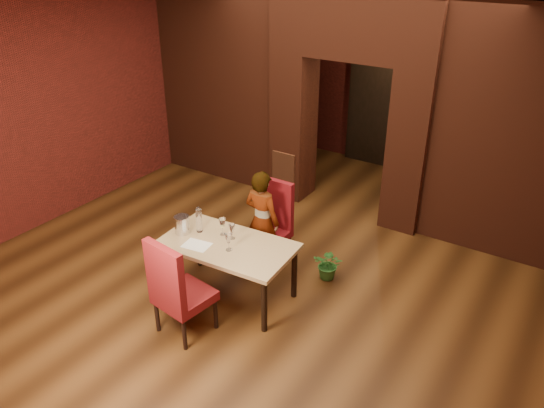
{
  "coord_description": "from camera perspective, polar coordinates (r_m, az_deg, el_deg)",
  "views": [
    {
      "loc": [
        3.1,
        -4.82,
        3.86
      ],
      "look_at": [
        -0.05,
        0.0,
        0.9
      ],
      "focal_mm": 35.0,
      "sensor_mm": 36.0,
      "label": 1
    }
  ],
  "objects": [
    {
      "name": "floor",
      "position": [
        6.91,
        0.34,
        -6.73
      ],
      "size": [
        8.0,
        8.0,
        0.0
      ],
      "primitive_type": "plane",
      "color": "#4D2D13",
      "rests_on": "ground"
    },
    {
      "name": "ceiling",
      "position": [
        5.77,
        0.43,
        20.66
      ],
      "size": [
        7.0,
        8.0,
        0.04
      ],
      "primitive_type": "cube",
      "color": "silver",
      "rests_on": "ground"
    },
    {
      "name": "wall_back",
      "position": [
        9.62,
        13.77,
        12.89
      ],
      "size": [
        7.0,
        0.04,
        3.2
      ],
      "primitive_type": "cube",
      "color": "maroon",
      "rests_on": "ground"
    },
    {
      "name": "wall_left",
      "position": [
        8.48,
        -20.24,
        10.12
      ],
      "size": [
        0.04,
        8.0,
        3.2
      ],
      "primitive_type": "cube",
      "color": "maroon",
      "rests_on": "ground"
    },
    {
      "name": "pillar_left",
      "position": [
        8.38,
        2.35,
        8.35
      ],
      "size": [
        0.55,
        0.55,
        2.3
      ],
      "primitive_type": "cube",
      "color": "maroon",
      "rests_on": "ground"
    },
    {
      "name": "pillar_right",
      "position": [
        7.65,
        14.7,
        5.56
      ],
      "size": [
        0.55,
        0.55,
        2.3
      ],
      "primitive_type": "cube",
      "color": "maroon",
      "rests_on": "ground"
    },
    {
      "name": "lintel",
      "position": [
        7.57,
        9.1,
        18.49
      ],
      "size": [
        2.45,
        0.55,
        0.9
      ],
      "primitive_type": "cube",
      "color": "maroon",
      "rests_on": "ground"
    },
    {
      "name": "wing_wall_left",
      "position": [
        9.03,
        -5.48,
        12.62
      ],
      "size": [
        2.28,
        0.35,
        3.2
      ],
      "primitive_type": "cube",
      "color": "maroon",
      "rests_on": "ground"
    },
    {
      "name": "wing_wall_right",
      "position": [
        7.22,
        25.7,
        6.26
      ],
      "size": [
        2.28,
        0.35,
        3.2
      ],
      "primitive_type": "cube",
      "color": "maroon",
      "rests_on": "ground"
    },
    {
      "name": "vent_panel",
      "position": [
        8.36,
        1.23,
        3.91
      ],
      "size": [
        0.4,
        0.03,
        0.5
      ],
      "primitive_type": "cube",
      "color": "#A0522E",
      "rests_on": "ground"
    },
    {
      "name": "rear_door",
      "position": [
        9.84,
        11.09,
        10.15
      ],
      "size": [
        0.9,
        0.08,
        2.1
      ],
      "primitive_type": "cube",
      "color": "black",
      "rests_on": "ground"
    },
    {
      "name": "rear_door_frame",
      "position": [
        9.81,
        11.0,
        10.09
      ],
      "size": [
        1.02,
        0.04,
        2.22
      ],
      "primitive_type": "cube",
      "color": "black",
      "rests_on": "ground"
    },
    {
      "name": "dining_table",
      "position": [
        6.24,
        -4.71,
        -7.05
      ],
      "size": [
        1.57,
        0.96,
        0.71
      ],
      "primitive_type": "cube",
      "rotation": [
        0.0,
        0.0,
        0.07
      ],
      "color": "tan",
      "rests_on": "ground"
    },
    {
      "name": "chair_far",
      "position": [
        6.7,
        -0.59,
        -2.35
      ],
      "size": [
        0.51,
        0.51,
        1.11
      ],
      "primitive_type": "cube",
      "rotation": [
        0.0,
        0.0,
        -0.01
      ],
      "color": "maroon",
      "rests_on": "ground"
    },
    {
      "name": "chair_near",
      "position": [
        5.66,
        -9.48,
        -8.65
      ],
      "size": [
        0.59,
        0.59,
        1.15
      ],
      "primitive_type": "cube",
      "rotation": [
        0.0,
        0.0,
        3.01
      ],
      "color": "maroon",
      "rests_on": "ground"
    },
    {
      "name": "person_seated",
      "position": [
        6.58,
        -1.08,
        -1.79
      ],
      "size": [
        0.5,
        0.33,
        1.33
      ],
      "primitive_type": "imported",
      "rotation": [
        0.0,
        0.0,
        3.11
      ],
      "color": "white",
      "rests_on": "ground"
    },
    {
      "name": "wine_glass_a",
      "position": [
        6.17,
        -5.35,
        -2.45
      ],
      "size": [
        0.08,
        0.08,
        0.21
      ],
      "primitive_type": null,
      "color": "white",
      "rests_on": "dining_table"
    },
    {
      "name": "wine_glass_b",
      "position": [
        6.09,
        -4.31,
        -2.97
      ],
      "size": [
        0.08,
        0.08,
        0.18
      ],
      "primitive_type": null,
      "color": "white",
      "rests_on": "dining_table"
    },
    {
      "name": "wine_glass_c",
      "position": [
        5.88,
        -4.69,
        -4.08
      ],
      "size": [
        0.08,
        0.08,
        0.21
      ],
      "primitive_type": null,
      "color": "white",
      "rests_on": "dining_table"
    },
    {
      "name": "tasting_sheet",
      "position": [
        6.05,
        -8.1,
        -4.41
      ],
      "size": [
        0.33,
        0.26,
        0.0
      ],
      "primitive_type": "cube",
      "rotation": [
        0.0,
        0.0,
        0.15
      ],
      "color": "white",
      "rests_on": "dining_table"
    },
    {
      "name": "wine_bucket",
      "position": [
        6.27,
        -9.65,
        -2.21
      ],
      "size": [
        0.18,
        0.18,
        0.22
      ],
      "primitive_type": "cylinder",
      "color": "silver",
      "rests_on": "dining_table"
    },
    {
      "name": "water_bottle",
      "position": [
        6.24,
        -7.86,
        -1.68
      ],
      "size": [
        0.07,
        0.07,
        0.31
      ],
      "primitive_type": "cylinder",
      "color": "white",
      "rests_on": "dining_table"
    },
    {
      "name": "potted_plant",
      "position": [
        6.62,
        6.15,
        -6.47
      ],
      "size": [
        0.42,
        0.38,
        0.4
      ],
      "primitive_type": "imported",
      "rotation": [
        0.0,
        0.0,
        0.19
      ],
      "color": "#2D6D2A",
      "rests_on": "ground"
    }
  ]
}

